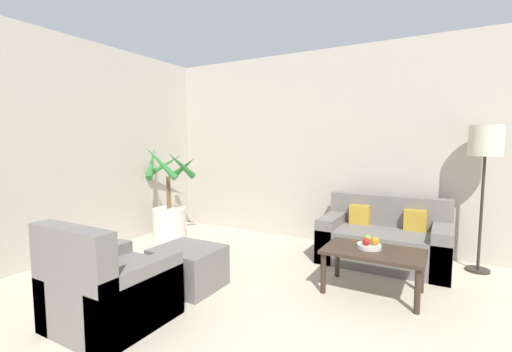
{
  "coord_description": "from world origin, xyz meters",
  "views": [
    {
      "loc": [
        0.92,
        1.61,
        1.42
      ],
      "look_at": [
        -1.19,
        5.34,
        1.0
      ],
      "focal_mm": 24.0,
      "sensor_mm": 36.0,
      "label": 1
    }
  ],
  "objects_px": {
    "coffee_table": "(373,256)",
    "apple_green": "(368,239)",
    "floor_lamp": "(485,148)",
    "armchair": "(109,290)",
    "apple_red": "(366,241)",
    "sofa_loveseat": "(384,241)",
    "orange_fruit": "(375,241)",
    "potted_palm": "(169,210)",
    "fruit_bowl": "(369,246)",
    "ottoman": "(188,267)"
  },
  "relations": [
    {
      "from": "potted_palm",
      "to": "armchair",
      "type": "relative_size",
      "value": 1.66
    },
    {
      "from": "fruit_bowl",
      "to": "apple_green",
      "type": "bearing_deg",
      "value": 120.39
    },
    {
      "from": "floor_lamp",
      "to": "coffee_table",
      "type": "xyz_separation_m",
      "value": [
        -0.91,
        -1.14,
        -1.0
      ]
    },
    {
      "from": "potted_palm",
      "to": "apple_red",
      "type": "xyz_separation_m",
      "value": [
        2.94,
        -0.48,
        0.07
      ]
    },
    {
      "from": "floor_lamp",
      "to": "armchair",
      "type": "xyz_separation_m",
      "value": [
        -2.59,
        -2.74,
        -1.08
      ]
    },
    {
      "from": "potted_palm",
      "to": "fruit_bowl",
      "type": "relative_size",
      "value": 6.14
    },
    {
      "from": "potted_palm",
      "to": "armchair",
      "type": "height_order",
      "value": "potted_palm"
    },
    {
      "from": "coffee_table",
      "to": "apple_green",
      "type": "xyz_separation_m",
      "value": [
        -0.07,
        0.08,
        0.14
      ]
    },
    {
      "from": "sofa_loveseat",
      "to": "orange_fruit",
      "type": "height_order",
      "value": "sofa_loveseat"
    },
    {
      "from": "sofa_loveseat",
      "to": "apple_green",
      "type": "height_order",
      "value": "sofa_loveseat"
    },
    {
      "from": "sofa_loveseat",
      "to": "floor_lamp",
      "type": "relative_size",
      "value": 0.88
    },
    {
      "from": "coffee_table",
      "to": "armchair",
      "type": "height_order",
      "value": "armchair"
    },
    {
      "from": "floor_lamp",
      "to": "orange_fruit",
      "type": "relative_size",
      "value": 21.34
    },
    {
      "from": "coffee_table",
      "to": "apple_green",
      "type": "height_order",
      "value": "apple_green"
    },
    {
      "from": "apple_green",
      "to": "floor_lamp",
      "type": "bearing_deg",
      "value": 47.26
    },
    {
      "from": "armchair",
      "to": "coffee_table",
      "type": "bearing_deg",
      "value": 43.62
    },
    {
      "from": "sofa_loveseat",
      "to": "coffee_table",
      "type": "distance_m",
      "value": 0.91
    },
    {
      "from": "fruit_bowl",
      "to": "armchair",
      "type": "bearing_deg",
      "value": -134.91
    },
    {
      "from": "sofa_loveseat",
      "to": "orange_fruit",
      "type": "relative_size",
      "value": 18.74
    },
    {
      "from": "floor_lamp",
      "to": "armchair",
      "type": "bearing_deg",
      "value": -133.36
    },
    {
      "from": "sofa_loveseat",
      "to": "ottoman",
      "type": "xyz_separation_m",
      "value": [
        -1.56,
        -1.66,
        -0.07
      ]
    },
    {
      "from": "sofa_loveseat",
      "to": "orange_fruit",
      "type": "bearing_deg",
      "value": -86.34
    },
    {
      "from": "apple_red",
      "to": "apple_green",
      "type": "height_order",
      "value": "apple_green"
    },
    {
      "from": "orange_fruit",
      "to": "ottoman",
      "type": "distance_m",
      "value": 1.82
    },
    {
      "from": "orange_fruit",
      "to": "potted_palm",
      "type": "bearing_deg",
      "value": 171.94
    },
    {
      "from": "apple_green",
      "to": "ottoman",
      "type": "height_order",
      "value": "apple_green"
    },
    {
      "from": "sofa_loveseat",
      "to": "apple_red",
      "type": "height_order",
      "value": "sofa_loveseat"
    },
    {
      "from": "apple_green",
      "to": "fruit_bowl",
      "type": "bearing_deg",
      "value": -59.61
    },
    {
      "from": "potted_palm",
      "to": "apple_green",
      "type": "distance_m",
      "value": 2.96
    },
    {
      "from": "potted_palm",
      "to": "ottoman",
      "type": "bearing_deg",
      "value": -40.89
    },
    {
      "from": "fruit_bowl",
      "to": "armchair",
      "type": "height_order",
      "value": "armchair"
    },
    {
      "from": "apple_green",
      "to": "orange_fruit",
      "type": "relative_size",
      "value": 1.06
    },
    {
      "from": "orange_fruit",
      "to": "coffee_table",
      "type": "bearing_deg",
      "value": -102.82
    },
    {
      "from": "coffee_table",
      "to": "sofa_loveseat",
      "type": "bearing_deg",
      "value": 93.01
    },
    {
      "from": "coffee_table",
      "to": "apple_red",
      "type": "height_order",
      "value": "apple_red"
    },
    {
      "from": "apple_red",
      "to": "armchair",
      "type": "distance_m",
      "value": 2.27
    },
    {
      "from": "floor_lamp",
      "to": "apple_red",
      "type": "height_order",
      "value": "floor_lamp"
    },
    {
      "from": "potted_palm",
      "to": "apple_green",
      "type": "bearing_deg",
      "value": -7.43
    },
    {
      "from": "apple_green",
      "to": "apple_red",
      "type": "bearing_deg",
      "value": -85.33
    },
    {
      "from": "apple_red",
      "to": "apple_green",
      "type": "relative_size",
      "value": 0.9
    },
    {
      "from": "potted_palm",
      "to": "fruit_bowl",
      "type": "bearing_deg",
      "value": -8.17
    },
    {
      "from": "apple_red",
      "to": "ottoman",
      "type": "distance_m",
      "value": 1.73
    },
    {
      "from": "sofa_loveseat",
      "to": "orange_fruit",
      "type": "distance_m",
      "value": 0.9
    },
    {
      "from": "apple_green",
      "to": "orange_fruit",
      "type": "bearing_deg",
      "value": -29.01
    },
    {
      "from": "coffee_table",
      "to": "apple_green",
      "type": "distance_m",
      "value": 0.18
    },
    {
      "from": "sofa_loveseat",
      "to": "ottoman",
      "type": "relative_size",
      "value": 2.29
    },
    {
      "from": "floor_lamp",
      "to": "orange_fruit",
      "type": "bearing_deg",
      "value": -129.21
    },
    {
      "from": "potted_palm",
      "to": "armchair",
      "type": "distance_m",
      "value": 2.46
    },
    {
      "from": "fruit_bowl",
      "to": "apple_green",
      "type": "height_order",
      "value": "apple_green"
    },
    {
      "from": "potted_palm",
      "to": "floor_lamp",
      "type": "height_order",
      "value": "floor_lamp"
    }
  ]
}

